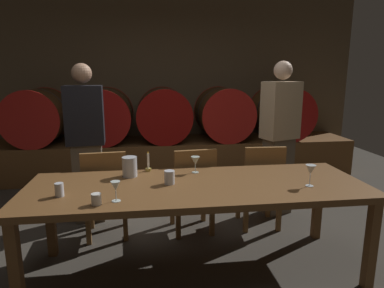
{
  "coord_description": "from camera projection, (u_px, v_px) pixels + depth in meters",
  "views": [
    {
      "loc": [
        -0.26,
        -2.62,
        1.58
      ],
      "look_at": [
        0.1,
        0.12,
        0.99
      ],
      "focal_mm": 31.22,
      "sensor_mm": 36.0,
      "label": 1
    }
  ],
  "objects": [
    {
      "name": "wine_glass_center",
      "position": [
        195.0,
        161.0,
        2.86
      ],
      "size": [
        0.08,
        0.08,
        0.14
      ],
      "color": "silver",
      "rests_on": "dining_table"
    },
    {
      "name": "dining_table",
      "position": [
        197.0,
        192.0,
        2.59
      ],
      "size": [
        2.62,
        0.91,
        0.74
      ],
      "color": "brown",
      "rests_on": "ground"
    },
    {
      "name": "wine_barrel_left",
      "position": [
        105.0,
        116.0,
        5.02
      ],
      "size": [
        0.81,
        0.88,
        0.81
      ],
      "color": "#513319",
      "rests_on": "barrel_shelf"
    },
    {
      "name": "candle_center",
      "position": [
        148.0,
        166.0,
        2.91
      ],
      "size": [
        0.05,
        0.05,
        0.18
      ],
      "color": "olive",
      "rests_on": "dining_table"
    },
    {
      "name": "back_wall",
      "position": [
        163.0,
        82.0,
        5.57
      ],
      "size": [
        6.44,
        0.24,
        2.84
      ],
      "primitive_type": "cube",
      "color": "brown",
      "rests_on": "ground"
    },
    {
      "name": "cup_center",
      "position": [
        96.0,
        199.0,
        2.17
      ],
      "size": [
        0.07,
        0.07,
        0.08
      ],
      "primitive_type": "cylinder",
      "color": "white",
      "rests_on": "dining_table"
    },
    {
      "name": "wine_barrel_far_right",
      "position": [
        281.0,
        113.0,
        5.37
      ],
      "size": [
        0.81,
        0.88,
        0.81
      ],
      "color": "brown",
      "rests_on": "barrel_shelf"
    },
    {
      "name": "cup_left",
      "position": [
        59.0,
        190.0,
        2.32
      ],
      "size": [
        0.06,
        0.06,
        0.1
      ],
      "primitive_type": "cylinder",
      "color": "silver",
      "rests_on": "dining_table"
    },
    {
      "name": "chair_center",
      "position": [
        193.0,
        186.0,
        3.27
      ],
      "size": [
        0.43,
        0.43,
        0.88
      ],
      "rotation": [
        0.0,
        0.0,
        3.23
      ],
      "color": "brown",
      "rests_on": "ground"
    },
    {
      "name": "wine_glass_right",
      "position": [
        311.0,
        170.0,
        2.51
      ],
      "size": [
        0.08,
        0.08,
        0.17
      ],
      "color": "white",
      "rests_on": "dining_table"
    },
    {
      "name": "guest_left",
      "position": [
        86.0,
        143.0,
        3.49
      ],
      "size": [
        0.4,
        0.27,
        1.67
      ],
      "rotation": [
        0.0,
        0.0,
        3.22
      ],
      "color": "brown",
      "rests_on": "ground"
    },
    {
      "name": "pitcher",
      "position": [
        130.0,
        167.0,
        2.76
      ],
      "size": [
        0.12,
        0.12,
        0.17
      ],
      "color": "silver",
      "rests_on": "dining_table"
    },
    {
      "name": "wine_barrel_far_left",
      "position": [
        38.0,
        117.0,
        4.89
      ],
      "size": [
        0.81,
        0.88,
        0.81
      ],
      "color": "#513319",
      "rests_on": "barrel_shelf"
    },
    {
      "name": "wine_barrel_right",
      "position": [
        223.0,
        114.0,
        5.25
      ],
      "size": [
        0.81,
        0.88,
        0.81
      ],
      "color": "#513319",
      "rests_on": "barrel_shelf"
    },
    {
      "name": "ground_plane",
      "position": [
        182.0,
        258.0,
        2.9
      ],
      "size": [
        8.37,
        8.37,
        0.0
      ],
      "primitive_type": "plane",
      "color": "#3F3A33"
    },
    {
      "name": "chair_left",
      "position": [
        106.0,
        190.0,
        3.17
      ],
      "size": [
        0.43,
        0.43,
        0.88
      ],
      "rotation": [
        0.0,
        0.0,
        3.22
      ],
      "color": "brown",
      "rests_on": "ground"
    },
    {
      "name": "guest_right",
      "position": [
        279.0,
        138.0,
        3.68
      ],
      "size": [
        0.44,
        0.35,
        1.7
      ],
      "rotation": [
        0.0,
        0.0,
        3.47
      ],
      "color": "brown",
      "rests_on": "ground"
    },
    {
      "name": "wine_glass_left",
      "position": [
        116.0,
        187.0,
        2.22
      ],
      "size": [
        0.07,
        0.07,
        0.14
      ],
      "color": "silver",
      "rests_on": "dining_table"
    },
    {
      "name": "chair_right",
      "position": [
        261.0,
        182.0,
        3.39
      ],
      "size": [
        0.42,
        0.42,
        0.88
      ],
      "rotation": [
        0.0,
        0.0,
        3.1
      ],
      "color": "brown",
      "rests_on": "ground"
    },
    {
      "name": "cup_right",
      "position": [
        169.0,
        177.0,
        2.58
      ],
      "size": [
        0.08,
        0.08,
        0.11
      ],
      "primitive_type": "cylinder",
      "color": "silver",
      "rests_on": "dining_table"
    },
    {
      "name": "wine_barrel_center",
      "position": [
        164.0,
        115.0,
        5.13
      ],
      "size": [
        0.81,
        0.88,
        0.81
      ],
      "color": "#513319",
      "rests_on": "barrel_shelf"
    },
    {
      "name": "barrel_shelf",
      "position": [
        166.0,
        157.0,
        5.27
      ],
      "size": [
        5.8,
        0.9,
        0.55
      ],
      "primitive_type": "cube",
      "color": "brown",
      "rests_on": "ground"
    }
  ]
}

